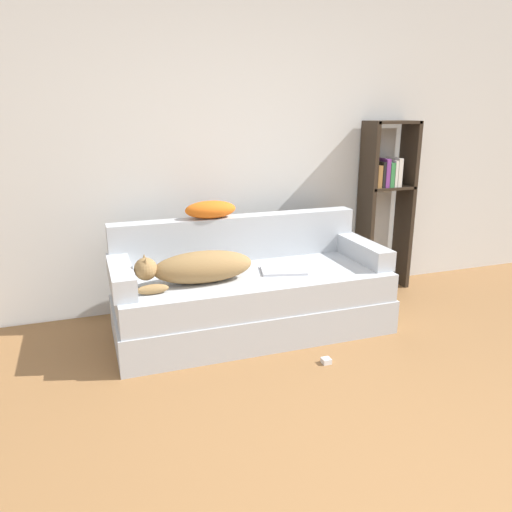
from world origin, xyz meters
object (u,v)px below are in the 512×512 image
object	(u,v)px
laptop	(283,270)
bookshelf	(386,193)
power_adapter	(326,361)
couch	(252,302)
dog	(197,267)
throw_pillow	(210,210)

from	to	relation	value
laptop	bookshelf	size ratio (longest dim) A/B	0.24
bookshelf	power_adapter	bearing A→B (deg)	-134.69
couch	bookshelf	bearing A→B (deg)	19.48
dog	laptop	xyz separation A→B (m)	(0.65, 0.03, -0.10)
laptop	throw_pillow	distance (m)	0.72
throw_pillow	laptop	bearing A→B (deg)	-43.12
couch	bookshelf	xyz separation A→B (m)	(1.45, 0.51, 0.65)
throw_pillow	bookshelf	bearing A→B (deg)	5.70
couch	dog	distance (m)	0.55
couch	dog	size ratio (longest dim) A/B	2.46
couch	dog	xyz separation A→B (m)	(-0.42, -0.10, 0.34)
couch	throw_pillow	distance (m)	0.76
throw_pillow	bookshelf	distance (m)	1.67
couch	bookshelf	world-z (taller)	bookshelf
dog	laptop	bearing A→B (deg)	2.95
bookshelf	power_adapter	size ratio (longest dim) A/B	26.25
dog	power_adapter	distance (m)	1.06
dog	laptop	world-z (taller)	dog
dog	throw_pillow	xyz separation A→B (m)	(0.21, 0.44, 0.30)
couch	throw_pillow	xyz separation A→B (m)	(-0.21, 0.35, 0.65)
couch	bookshelf	size ratio (longest dim) A/B	1.33
laptop	bookshelf	xyz separation A→B (m)	(1.22, 0.57, 0.41)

